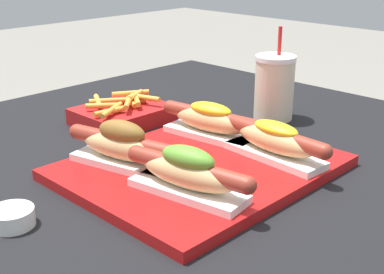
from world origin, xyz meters
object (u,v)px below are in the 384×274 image
hot_dog_2 (123,145)px  hot_dog_0 (188,173)px  serving_tray (201,167)px  sauce_bowl (12,216)px  fries_basket (123,114)px  hot_dog_1 (275,140)px  hot_dog_3 (211,120)px  drink_cup (274,87)px

hot_dog_2 → hot_dog_0: bearing=-90.3°
serving_tray → hot_dog_0: hot_dog_0 is taller
sauce_bowl → fries_basket: fries_basket is taller
fries_basket → hot_dog_2: bearing=-128.3°
hot_dog_1 → fries_basket: (-0.03, 0.37, -0.03)m
hot_dog_1 → hot_dog_2: hot_dog_2 is taller
hot_dog_3 → hot_dog_2: bearing=176.7°
drink_cup → fries_basket: size_ratio=1.08×
hot_dog_1 → drink_cup: size_ratio=1.12×
serving_tray → hot_dog_1: (0.10, -0.08, 0.04)m
hot_dog_3 → sauce_bowl: hot_dog_3 is taller
hot_dog_1 → hot_dog_3: hot_dog_3 is taller
serving_tray → hot_dog_0: 0.13m
serving_tray → hot_dog_1: size_ratio=1.92×
sauce_bowl → fries_basket: bearing=31.8°
hot_dog_2 → sauce_bowl: bearing=-174.2°
drink_cup → fries_basket: (-0.25, 0.21, -0.05)m
hot_dog_0 → hot_dog_1: hot_dog_0 is taller
hot_dog_0 → drink_cup: 0.45m
hot_dog_3 → drink_cup: (0.22, 0.02, 0.02)m
serving_tray → hot_dog_3: hot_dog_3 is taller
hot_dog_0 → hot_dog_1: bearing=-2.5°
hot_dog_3 → fries_basket: size_ratio=1.20×
hot_dog_2 → hot_dog_3: 0.20m
serving_tray → sauce_bowl: bearing=168.9°
hot_dog_3 → fries_basket: (-0.03, 0.23, -0.03)m
serving_tray → hot_dog_3: 0.13m
serving_tray → hot_dog_0: (-0.10, -0.07, 0.04)m
serving_tray → hot_dog_2: bearing=140.0°
sauce_bowl → fries_basket: size_ratio=0.34×
hot_dog_2 → hot_dog_3: hot_dog_2 is taller
hot_dog_0 → drink_cup: (0.42, 0.16, 0.02)m
hot_dog_0 → hot_dog_2: bearing=89.7°
serving_tray → hot_dog_2: size_ratio=1.97×
serving_tray → sauce_bowl: (-0.31, 0.06, 0.01)m
hot_dog_1 → hot_dog_2: (-0.20, 0.16, 0.00)m
hot_dog_0 → sauce_bowl: 0.25m
serving_tray → hot_dog_2: 0.14m
hot_dog_3 → sauce_bowl: size_ratio=3.56×
serving_tray → fries_basket: bearing=76.5°
hot_dog_1 → sauce_bowl: bearing=161.4°
hot_dog_1 → hot_dog_3: 0.15m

